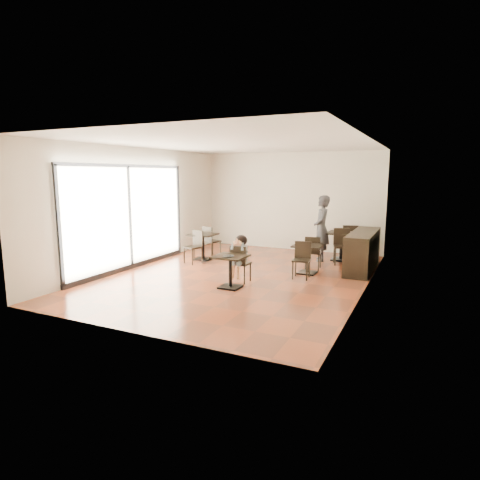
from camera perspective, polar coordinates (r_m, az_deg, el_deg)
The scene contains 23 objects.
floor at distance 9.98m, azimuth -0.10°, elevation -5.10°, with size 6.00×8.00×0.01m, color brown.
ceiling at distance 9.69m, azimuth -0.11°, elevation 13.55°, with size 6.00×8.00×0.01m, color silver.
wall_back at distance 13.42m, azimuth 7.24°, elevation 5.47°, with size 6.00×0.01×3.20m, color beige.
wall_front at distance 6.35m, azimuth -15.72°, elevation 0.94°, with size 6.00×0.01×3.20m, color beige.
wall_left at distance 11.31m, azimuth -14.02°, elevation 4.56°, with size 0.01×8.00×3.20m, color beige.
wall_right at distance 8.86m, azimuth 17.75°, elevation 3.14°, with size 0.01×8.00×3.20m, color beige.
storefront_window at distance 10.93m, azimuth -15.51°, elevation 3.29°, with size 0.04×4.50×2.60m, color white.
child_table at distance 8.86m, azimuth -1.38°, elevation -4.54°, with size 0.69×0.69×0.73m, color black, non-canonical shape.
child_chair at distance 9.33m, azimuth 0.13°, elevation -3.37°, with size 0.39×0.39×0.87m, color black, non-canonical shape.
child at distance 9.30m, azimuth 0.13°, elevation -2.69°, with size 0.39×0.55×1.10m, color slate, non-canonical shape.
plate at distance 8.69m, azimuth -1.69°, elevation -2.31°, with size 0.25×0.25×0.01m, color black.
pizza_slice at distance 9.06m, azimuth -0.38°, elevation -0.42°, with size 0.26×0.20×0.06m, color #D0BD78, non-canonical shape.
adult_patron at distance 11.78m, azimuth 11.52°, elevation 1.64°, with size 0.69×0.45×1.90m, color #3A3B40.
cafe_table_mid at distance 10.27m, azimuth 9.58°, elevation -2.71°, with size 0.69×0.69×0.73m, color black, non-canonical shape.
cafe_table_left at distance 11.81m, azimuth -5.29°, elevation -0.96°, with size 0.73×0.73×0.77m, color black, non-canonical shape.
cafe_table_back at distance 12.05m, azimuth 14.18°, elevation -0.86°, with size 0.78×0.78×0.83m, color black, non-canonical shape.
chair_mid_a at distance 10.78m, azimuth 10.39°, elevation -1.76°, with size 0.40×0.40×0.88m, color black, non-canonical shape.
chair_mid_b at distance 9.74m, azimuth 8.72°, elevation -2.90°, with size 0.40×0.40×0.88m, color black, non-canonical shape.
chair_left_a at distance 12.27m, azimuth -4.00°, elevation -0.19°, with size 0.42×0.42×0.92m, color black, non-canonical shape.
chair_left_b at distance 11.34m, azimuth -6.70°, elevation -1.02°, with size 0.42×0.42×0.92m, color black, non-canonical shape.
chair_back_a at distance 12.54m, azimuth 15.27°, elevation -0.12°, with size 0.45×0.45×1.00m, color black, non-canonical shape.
chair_back_b at distance 11.48m, azimuth 14.30°, elevation -0.94°, with size 0.45×0.45×1.00m, color black, non-canonical shape.
service_counter at distance 11.02m, azimuth 17.05°, elevation -1.47°, with size 0.60×2.40×1.00m, color black.
Camera 1 is at (4.13, -8.74, 2.49)m, focal length 30.00 mm.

